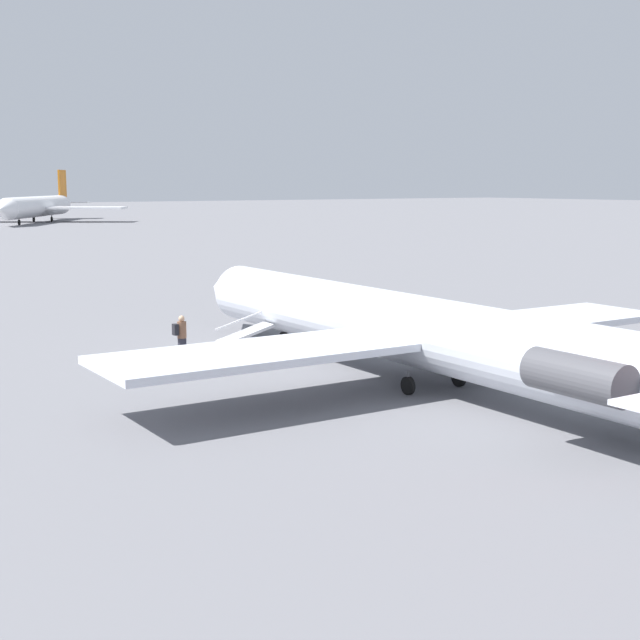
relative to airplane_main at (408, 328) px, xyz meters
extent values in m
plane|color=slate|center=(0.89, -0.02, -1.91)|extent=(600.00, 600.00, 0.00)
cylinder|color=silver|center=(0.89, -0.02, -0.02)|extent=(23.30, 2.97, 2.43)
cone|color=silver|center=(13.85, -0.32, -0.02)|extent=(2.73, 2.45, 2.38)
cube|color=silver|center=(-0.13, 6.10, -0.21)|extent=(4.12, 9.85, 0.24)
cube|color=silver|center=(-0.41, -6.09, -0.21)|extent=(4.12, 9.85, 0.24)
cylinder|color=#4C4C51|center=(-8.94, 1.92, 0.16)|extent=(2.94, 1.16, 1.09)
cylinder|color=black|center=(8.45, -0.20, -1.61)|extent=(0.61, 0.16, 0.60)
cylinder|color=#4C4C51|center=(8.45, -0.20, -1.21)|extent=(0.11, 0.11, 0.19)
cylinder|color=black|center=(-1.41, 1.13, -1.61)|extent=(0.61, 0.16, 0.60)
cylinder|color=#4C4C51|center=(-1.41, 1.13, -1.21)|extent=(0.11, 0.11, 0.19)
cylinder|color=black|center=(-1.46, -1.06, -1.61)|extent=(0.61, 0.16, 0.60)
cylinder|color=#4C4C51|center=(-1.46, -1.06, -1.21)|extent=(0.11, 0.11, 0.19)
cylinder|color=white|center=(136.67, -27.94, 0.90)|extent=(28.61, 20.38, 3.62)
cone|color=white|center=(121.69, -18.18, 0.90)|extent=(5.28, 5.15, 3.55)
cone|color=white|center=(151.96, -37.90, 0.90)|extent=(5.88, 5.54, 3.55)
cube|color=orange|center=(151.17, -37.39, 4.70)|extent=(4.41, 3.01, 5.79)
cube|color=white|center=(151.59, -37.66, 1.26)|extent=(7.36, 9.68, 0.18)
cube|color=white|center=(133.37, -35.92, 0.63)|extent=(12.14, 14.35, 0.36)
cylinder|color=black|center=(128.02, -22.30, -1.46)|extent=(0.87, 0.68, 0.90)
cylinder|color=#2D2D33|center=(128.02, -22.30, -0.87)|extent=(0.16, 0.16, 0.28)
cylinder|color=black|center=(138.44, -31.04, -1.46)|extent=(0.87, 0.68, 0.90)
cylinder|color=#2D2D33|center=(138.44, -31.04, -0.87)|extent=(0.16, 0.16, 0.28)
cylinder|color=black|center=(140.22, -28.31, -1.46)|extent=(0.87, 0.68, 0.90)
cylinder|color=#2D2D33|center=(140.22, -28.31, -0.87)|extent=(0.16, 0.16, 0.28)
cube|color=silver|center=(7.96, 3.98, -1.66)|extent=(1.14, 1.82, 0.50)
cube|color=silver|center=(7.92, 1.98, -1.11)|extent=(0.95, 2.25, 0.71)
cube|color=silver|center=(8.37, 1.97, -0.61)|extent=(0.11, 2.22, 0.65)
cube|color=#23232D|center=(8.15, 4.68, -1.48)|extent=(0.21, 0.28, 0.85)
cylinder|color=brown|center=(8.15, 4.68, -0.73)|extent=(0.36, 0.36, 0.65)
sphere|color=tan|center=(8.15, 4.68, -0.29)|extent=(0.24, 0.24, 0.24)
cube|color=black|center=(8.16, 4.95, -0.70)|extent=(0.28, 0.19, 0.44)
camera|label=1|loc=(-23.35, 19.41, 4.92)|focal=50.00mm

